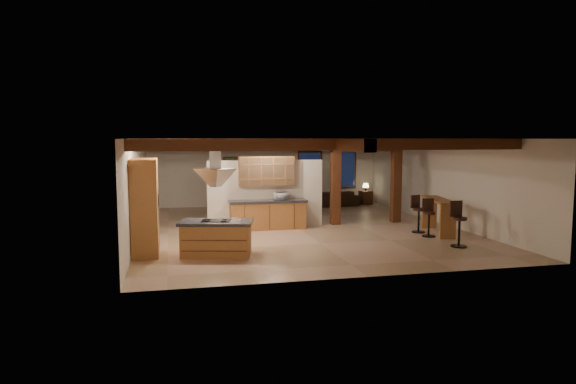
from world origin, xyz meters
name	(u,v)px	position (x,y,z in m)	size (l,w,h in m)	color
ground	(299,228)	(0.00, 0.00, 0.00)	(12.00, 12.00, 0.00)	tan
room_walls	(299,174)	(0.00, 0.00, 1.78)	(12.00, 12.00, 12.00)	beige
ceiling_beams	(299,143)	(0.00, 0.00, 2.76)	(10.00, 12.00, 0.28)	#421710
timber_posts	(366,172)	(2.50, 0.50, 1.76)	(2.50, 0.30, 2.90)	#421710
partition_wall	(266,194)	(-1.00, 0.50, 1.10)	(3.80, 0.18, 2.20)	beige
pantry_cabinet	(145,206)	(-4.67, -2.60, 1.20)	(0.67, 1.60, 2.40)	olive
back_counter	(268,214)	(-1.00, 0.11, 0.48)	(2.50, 0.66, 0.94)	olive
upper_display_cabinet	(267,171)	(-1.00, 0.31, 1.85)	(1.80, 0.36, 0.95)	olive
range_hood	(216,184)	(-2.95, -3.29, 1.78)	(1.10, 1.10, 1.40)	silver
back_windows	(327,170)	(2.80, 5.93, 1.50)	(2.70, 0.07, 1.70)	#421710
framed_art	(231,167)	(-1.50, 5.94, 1.70)	(0.65, 0.05, 0.85)	#421710
recessed_cans	(226,140)	(-2.53, -1.93, 2.87)	(3.16, 2.46, 0.03)	silver
kitchen_island	(216,238)	(-2.95, -3.29, 0.45)	(1.96, 1.34, 0.89)	olive
dining_table	(265,209)	(-0.60, 2.76, 0.29)	(1.65, 0.92, 0.58)	#401D10
sofa	(332,199)	(2.73, 5.02, 0.33)	(2.23, 0.87, 0.65)	black
microwave	(282,196)	(-0.55, 0.11, 1.06)	(0.44, 0.30, 0.24)	#BBBBC0
bar_counter	(438,210)	(3.96, -1.79, 0.72)	(0.92, 2.09, 1.07)	olive
side_table	(366,197)	(4.38, 5.28, 0.30)	(0.48, 0.48, 0.59)	#421710
table_lamp	(366,186)	(4.38, 5.28, 0.83)	(0.28, 0.28, 0.33)	black
bar_stool_a	(458,224)	(3.50, -3.68, 0.62)	(0.43, 0.43, 1.23)	black
bar_stool_b	(429,217)	(3.43, -2.18, 0.57)	(0.40, 0.42, 1.12)	black
bar_stool_c	(418,214)	(3.43, -1.50, 0.58)	(0.41, 0.43, 1.15)	black
dining_chairs	(265,199)	(-0.60, 2.76, 0.67)	(2.14, 2.14, 1.32)	#421710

